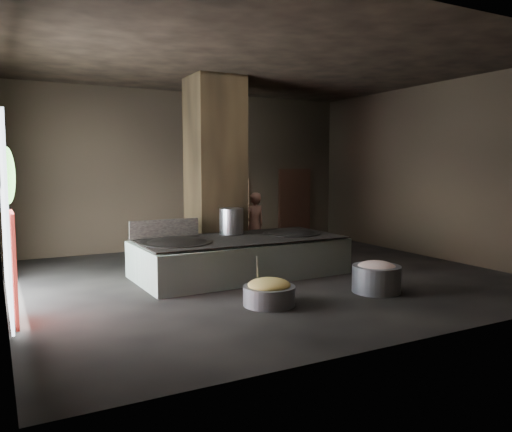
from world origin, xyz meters
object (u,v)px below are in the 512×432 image
cook (254,225)px  wok_right (291,237)px  veg_basin (269,295)px  meat_basin (376,279)px  stock_pot (231,221)px  wok_left (177,246)px  hearth_platform (240,257)px

cook → wok_right: bearing=84.0°
veg_basin → meat_basin: (2.24, -0.17, 0.09)m
stock_pot → meat_basin: stock_pot is taller
wok_right → stock_pot: stock_pot is taller
wok_right → veg_basin: bearing=-128.9°
wok_right → wok_left: bearing=-178.0°
wok_right → veg_basin: size_ratio=1.46×
stock_pot → veg_basin: stock_pot is taller
meat_basin → cook: bearing=94.5°
meat_basin → wok_left: bearing=141.2°
stock_pot → wok_left: bearing=-158.2°
wok_right → hearth_platform: bearing=-177.9°
stock_pot → veg_basin: 3.14m
cook → meat_basin: bearing=86.7°
stock_pot → cook: (1.25, 1.26, -0.28)m
hearth_platform → stock_pot: stock_pot is taller
hearth_platform → cook: 2.27m
wok_right → stock_pot: 1.44m
wok_right → stock_pot: (-1.30, 0.50, 0.38)m
stock_pot → wok_right: bearing=-21.0°
cook → meat_basin: (0.34, -4.34, -0.60)m
stock_pot → meat_basin: 3.57m
veg_basin → stock_pot: bearing=77.4°
wok_right → meat_basin: 2.64m
hearth_platform → wok_left: bearing=-179.9°
hearth_platform → wok_right: (1.35, 0.05, 0.36)m
wok_left → meat_basin: wok_left is taller
wok_left → hearth_platform: bearing=2.0°
hearth_platform → meat_basin: size_ratio=4.87×
stock_pot → veg_basin: (-0.65, -2.91, -0.96)m
hearth_platform → meat_basin: bearing=-59.0°
wok_left → cook: (2.75, 1.86, 0.10)m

